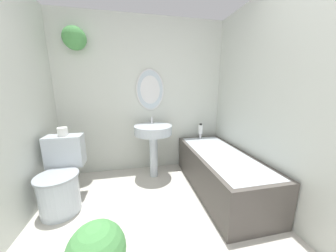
# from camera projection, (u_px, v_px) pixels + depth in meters

# --- Properties ---
(wall_back) EXTENTS (2.69, 0.30, 2.40)m
(wall_back) POSITION_uv_depth(u_px,v_px,m) (140.00, 94.00, 2.68)
(wall_back) COLOR silver
(wall_back) RESTS_ON ground_plane
(wall_right) EXTENTS (0.06, 2.35, 2.40)m
(wall_right) POSITION_uv_depth(u_px,v_px,m) (269.00, 102.00, 1.88)
(wall_right) COLOR silver
(wall_right) RESTS_ON ground_plane
(toilet) EXTENTS (0.43, 0.62, 0.80)m
(toilet) POSITION_uv_depth(u_px,v_px,m) (61.00, 179.00, 1.90)
(toilet) COLOR silver
(toilet) RESTS_ON ground_plane
(pedestal_sink) EXTENTS (0.56, 0.56, 0.91)m
(pedestal_sink) POSITION_uv_depth(u_px,v_px,m) (153.00, 135.00, 2.52)
(pedestal_sink) COLOR silver
(pedestal_sink) RESTS_ON ground_plane
(bathtub) EXTENTS (0.69, 1.60, 0.59)m
(bathtub) POSITION_uv_depth(u_px,v_px,m) (220.00, 170.00, 2.26)
(bathtub) COLOR #4C4742
(bathtub) RESTS_ON ground_plane
(shampoo_bottle) EXTENTS (0.08, 0.08, 0.17)m
(shampoo_bottle) POSITION_uv_depth(u_px,v_px,m) (201.00, 129.00, 2.86)
(shampoo_bottle) COLOR white
(shampoo_bottle) RESTS_ON bathtub
(toilet_paper_roll) EXTENTS (0.11, 0.11, 0.10)m
(toilet_paper_roll) POSITION_uv_depth(u_px,v_px,m) (63.00, 132.00, 1.99)
(toilet_paper_roll) COLOR white
(toilet_paper_roll) RESTS_ON toilet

